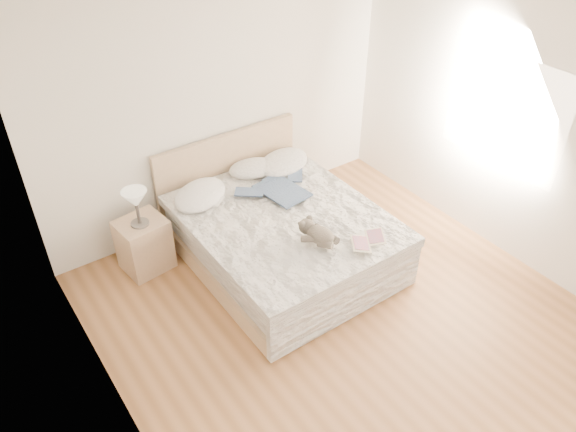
# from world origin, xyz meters

# --- Properties ---
(floor) EXTENTS (4.00, 4.50, 0.00)m
(floor) POSITION_xyz_m (0.00, 0.00, 0.00)
(floor) COLOR brown
(floor) RESTS_ON ground
(ceiling) EXTENTS (4.00, 4.50, 0.00)m
(ceiling) POSITION_xyz_m (0.00, 0.00, 2.70)
(ceiling) COLOR white
(ceiling) RESTS_ON ground
(wall_back) EXTENTS (4.00, 0.02, 2.70)m
(wall_back) POSITION_xyz_m (0.00, 2.25, 1.35)
(wall_back) COLOR white
(wall_back) RESTS_ON ground
(wall_left) EXTENTS (0.02, 4.50, 2.70)m
(wall_left) POSITION_xyz_m (-2.00, 0.00, 1.35)
(wall_left) COLOR white
(wall_left) RESTS_ON ground
(wall_right) EXTENTS (0.02, 4.50, 2.70)m
(wall_right) POSITION_xyz_m (2.00, 0.00, 1.35)
(wall_right) COLOR white
(wall_right) RESTS_ON ground
(window) EXTENTS (0.02, 1.30, 1.10)m
(window) POSITION_xyz_m (1.99, 0.30, 1.45)
(window) COLOR white
(window) RESTS_ON wall_right
(bed) EXTENTS (1.72, 2.14, 1.00)m
(bed) POSITION_xyz_m (0.00, 1.19, 0.31)
(bed) COLOR tan
(bed) RESTS_ON floor
(nightstand) EXTENTS (0.49, 0.45, 0.56)m
(nightstand) POSITION_xyz_m (-1.17, 1.86, 0.28)
(nightstand) COLOR tan
(nightstand) RESTS_ON floor
(table_lamp) EXTENTS (0.31, 0.31, 0.38)m
(table_lamp) POSITION_xyz_m (-1.18, 1.83, 0.83)
(table_lamp) COLOR #524D47
(table_lamp) RESTS_ON nightstand
(pillow_left) EXTENTS (0.77, 0.69, 0.19)m
(pillow_left) POSITION_xyz_m (-0.52, 1.83, 0.64)
(pillow_left) COLOR white
(pillow_left) RESTS_ON bed
(pillow_middle) EXTENTS (0.59, 0.48, 0.16)m
(pillow_middle) POSITION_xyz_m (0.18, 1.95, 0.64)
(pillow_middle) COLOR silver
(pillow_middle) RESTS_ON bed
(pillow_right) EXTENTS (0.76, 0.64, 0.19)m
(pillow_right) POSITION_xyz_m (0.52, 1.86, 0.64)
(pillow_right) COLOR silver
(pillow_right) RESTS_ON bed
(blouse) EXTENTS (0.65, 0.68, 0.02)m
(blouse) POSITION_xyz_m (0.20, 1.43, 0.63)
(blouse) COLOR navy
(blouse) RESTS_ON bed
(photo_book) EXTENTS (0.40, 0.36, 0.02)m
(photo_book) POSITION_xyz_m (-0.55, 1.70, 0.63)
(photo_book) COLOR white
(photo_book) RESTS_ON bed
(childrens_book) EXTENTS (0.42, 0.39, 0.02)m
(childrens_book) POSITION_xyz_m (0.37, 0.31, 0.63)
(childrens_book) COLOR #F5EBC4
(childrens_book) RESTS_ON bed
(teddy_bear) EXTENTS (0.34, 0.40, 0.18)m
(teddy_bear) POSITION_xyz_m (-0.00, 0.54, 0.65)
(teddy_bear) COLOR #5C5347
(teddy_bear) RESTS_ON bed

